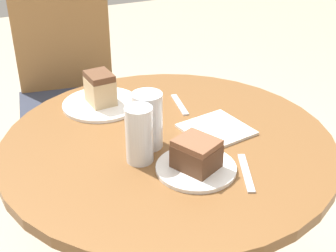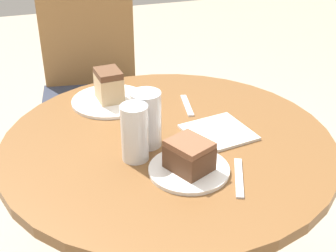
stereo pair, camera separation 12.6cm
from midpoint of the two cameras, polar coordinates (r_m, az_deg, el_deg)
name	(u,v)px [view 2 (the right image)]	position (r m, az deg, el deg)	size (l,w,h in m)	color
table	(168,189)	(1.38, 2.65, -7.77)	(0.91, 0.91, 0.71)	brown
chair	(91,85)	(2.08, -7.62, 4.99)	(0.49, 0.50, 1.01)	olive
plate_near	(188,170)	(1.15, 5.65, -5.44)	(0.20, 0.20, 0.01)	white
plate_far	(110,101)	(1.48, -4.69, 3.02)	(0.24, 0.24, 0.01)	white
cake_slice_near	(189,155)	(1.13, 5.75, -3.67)	(0.12, 0.13, 0.07)	brown
cake_slice_far	(109,85)	(1.46, -4.77, 4.92)	(0.08, 0.10, 0.10)	tan
glass_lemonade	(146,121)	(1.22, 0.28, 0.48)	(0.08, 0.08, 0.15)	beige
glass_water	(135,136)	(1.16, -0.97, -1.28)	(0.07, 0.07, 0.15)	silver
napkin_stack	(218,132)	(1.32, 8.89, -0.83)	(0.19, 0.19, 0.01)	silver
fork	(239,177)	(1.15, 11.79, -6.26)	(0.08, 0.15, 0.00)	silver
spoon	(187,105)	(1.46, 4.81, 2.47)	(0.04, 0.14, 0.00)	silver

